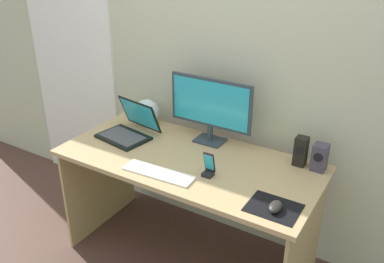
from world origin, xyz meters
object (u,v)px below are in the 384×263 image
(monitor, at_px, (211,107))
(speaker_near_monitor, at_px, (301,151))
(laptop, at_px, (129,129))
(speaker_right, at_px, (320,157))
(phone_in_dock, at_px, (209,168))
(fishbowl, at_px, (147,112))
(mouse, at_px, (275,207))
(keyboard_external, at_px, (158,173))

(monitor, xyz_separation_m, speaker_near_monitor, (0.57, 0.01, -0.15))
(laptop, bearing_deg, speaker_right, 10.21)
(speaker_right, bearing_deg, phone_in_dock, -143.13)
(monitor, bearing_deg, phone_in_dock, -61.94)
(laptop, bearing_deg, fishbowl, 95.48)
(monitor, bearing_deg, speaker_right, 0.80)
(speaker_right, relative_size, fishbowl, 0.88)
(monitor, distance_m, fishbowl, 0.53)
(speaker_right, xyz_separation_m, laptop, (-1.16, -0.21, -0.03))
(speaker_near_monitor, bearing_deg, monitor, -179.04)
(mouse, bearing_deg, phone_in_dock, 162.68)
(speaker_right, relative_size, keyboard_external, 0.37)
(laptop, height_order, keyboard_external, laptop)
(speaker_right, distance_m, speaker_near_monitor, 0.11)
(speaker_near_monitor, height_order, keyboard_external, speaker_near_monitor)
(monitor, height_order, fishbowl, monitor)
(speaker_right, height_order, laptop, laptop)
(speaker_near_monitor, relative_size, keyboard_external, 0.42)
(monitor, height_order, speaker_near_monitor, monitor)
(speaker_right, height_order, keyboard_external, speaker_right)
(monitor, distance_m, phone_in_dock, 0.45)
(laptop, relative_size, mouse, 3.61)
(speaker_near_monitor, xyz_separation_m, mouse, (0.04, -0.48, -0.06))
(speaker_near_monitor, height_order, laptop, laptop)
(monitor, bearing_deg, keyboard_external, -95.99)
(laptop, distance_m, keyboard_external, 0.52)
(fishbowl, bearing_deg, speaker_near_monitor, -0.55)
(speaker_near_monitor, height_order, phone_in_dock, speaker_near_monitor)
(laptop, xyz_separation_m, mouse, (1.10, -0.27, -0.02))
(mouse, bearing_deg, laptop, 163.78)
(speaker_near_monitor, xyz_separation_m, keyboard_external, (-0.62, -0.49, -0.08))
(mouse, bearing_deg, fishbowl, 153.94)
(speaker_near_monitor, relative_size, fishbowl, 0.98)
(keyboard_external, distance_m, mouse, 0.66)
(laptop, xyz_separation_m, keyboard_external, (0.43, -0.29, -0.04))
(speaker_right, distance_m, laptop, 1.18)
(speaker_right, xyz_separation_m, keyboard_external, (-0.73, -0.49, -0.07))
(monitor, relative_size, speaker_near_monitor, 3.17)
(fishbowl, bearing_deg, keyboard_external, -48.03)
(keyboard_external, bearing_deg, speaker_near_monitor, 35.31)
(speaker_near_monitor, xyz_separation_m, phone_in_dock, (-0.38, -0.37, -0.04))
(monitor, relative_size, mouse, 5.41)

